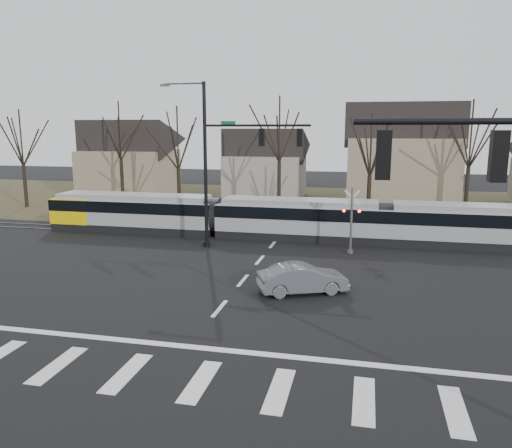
# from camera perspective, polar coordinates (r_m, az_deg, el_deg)

# --- Properties ---
(ground) EXTENTS (140.00, 140.00, 0.00)m
(ground) POSITION_cam_1_polar(r_m,az_deg,el_deg) (19.52, -5.91, -11.61)
(ground) COLOR black
(grass_verge) EXTENTS (140.00, 28.00, 0.01)m
(grass_verge) POSITION_cam_1_polar(r_m,az_deg,el_deg) (49.97, 5.78, 2.31)
(grass_verge) COLOR #38331E
(grass_verge) RESTS_ON ground
(crosswalk) EXTENTS (27.00, 2.60, 0.01)m
(crosswalk) POSITION_cam_1_polar(r_m,az_deg,el_deg) (16.14, -10.60, -16.81)
(crosswalk) COLOR silver
(crosswalk) RESTS_ON ground
(stop_line) EXTENTS (28.00, 0.35, 0.01)m
(stop_line) POSITION_cam_1_polar(r_m,az_deg,el_deg) (17.96, -7.77, -13.71)
(stop_line) COLOR silver
(stop_line) RESTS_ON ground
(lane_dashes) EXTENTS (0.18, 30.00, 0.01)m
(lane_dashes) POSITION_cam_1_polar(r_m,az_deg,el_deg) (34.39, 2.55, -1.59)
(lane_dashes) COLOR silver
(lane_dashes) RESTS_ON ground
(rail_pair) EXTENTS (90.00, 1.52, 0.06)m
(rail_pair) POSITION_cam_1_polar(r_m,az_deg,el_deg) (34.19, 2.49, -1.62)
(rail_pair) COLOR #59595E
(rail_pair) RESTS_ON ground
(tram) EXTENTS (35.98, 2.67, 2.73)m
(tram) POSITION_cam_1_polar(r_m,az_deg,el_deg) (33.90, 4.72, 0.76)
(tram) COLOR gray
(tram) RESTS_ON ground
(sedan) EXTENTS (4.46, 5.16, 1.35)m
(sedan) POSITION_cam_1_polar(r_m,az_deg,el_deg) (23.07, 5.35, -6.22)
(sedan) COLOR slate
(sedan) RESTS_ON ground
(signal_pole_far) EXTENTS (9.28, 0.44, 10.20)m
(signal_pole_far) POSITION_cam_1_polar(r_m,az_deg,el_deg) (30.74, -2.98, 7.64)
(signal_pole_far) COLOR black
(signal_pole_far) RESTS_ON ground
(rail_crossing_signal) EXTENTS (1.08, 0.36, 4.00)m
(rail_crossing_signal) POSITION_cam_1_polar(r_m,az_deg,el_deg) (30.38, 10.83, 0.17)
(rail_crossing_signal) COLOR #59595B
(rail_crossing_signal) RESTS_ON ground
(tree_row) EXTENTS (59.20, 7.20, 10.00)m
(tree_row) POSITION_cam_1_polar(r_m,az_deg,el_deg) (43.30, 7.59, 7.60)
(tree_row) COLOR black
(tree_row) RESTS_ON ground
(house_a) EXTENTS (9.72, 8.64, 8.60)m
(house_a) POSITION_cam_1_polar(r_m,az_deg,el_deg) (57.30, -14.32, 7.62)
(house_a) COLOR gray
(house_a) RESTS_ON ground
(house_b) EXTENTS (8.64, 7.56, 7.65)m
(house_b) POSITION_cam_1_polar(r_m,az_deg,el_deg) (54.27, 1.09, 7.26)
(house_b) COLOR gray
(house_b) RESTS_ON ground
(house_c) EXTENTS (10.80, 8.64, 10.10)m
(house_c) POSITION_cam_1_polar(r_m,az_deg,el_deg) (50.21, 16.39, 7.97)
(house_c) COLOR gray
(house_c) RESTS_ON ground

